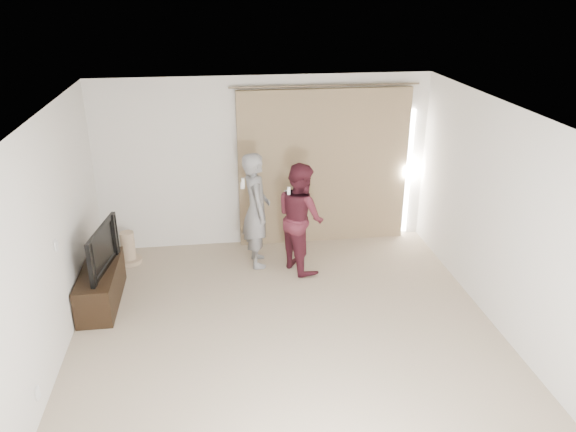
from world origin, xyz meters
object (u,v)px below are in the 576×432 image
at_px(tv_console, 101,286).
at_px(person_man, 256,210).
at_px(tv, 95,248).
at_px(person_woman, 300,217).

distance_m(tv_console, person_man, 2.31).
height_order(tv_console, person_man, person_man).
xyz_separation_m(tv_console, tv, (0.00, 0.00, 0.53)).
distance_m(tv, person_man, 2.23).
xyz_separation_m(tv_console, person_woman, (2.67, 0.61, 0.54)).
height_order(person_man, person_woman, person_man).
xyz_separation_m(person_man, person_woman, (0.60, -0.21, -0.05)).
bearing_deg(person_woman, tv_console, -167.12).
distance_m(tv, person_woman, 2.74).
xyz_separation_m(tv_console, person_man, (2.07, 0.82, 0.60)).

